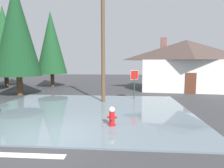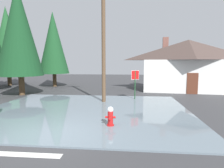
{
  "view_description": "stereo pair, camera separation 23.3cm",
  "coord_description": "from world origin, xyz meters",
  "px_view_note": "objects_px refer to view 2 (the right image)",
  "views": [
    {
      "loc": [
        2.93,
        -6.86,
        2.92
      ],
      "look_at": [
        2.05,
        4.84,
        1.58
      ],
      "focal_mm": 29.53,
      "sensor_mm": 36.0,
      "label": 1
    },
    {
      "loc": [
        3.16,
        -6.84,
        2.92
      ],
      "look_at": [
        2.05,
        4.84,
        1.58
      ],
      "focal_mm": 29.53,
      "sensor_mm": 36.0,
      "label": 2
    }
  ],
  "objects_px": {
    "pine_tree_tall_left": "(19,30)",
    "pine_tree_far_center": "(7,39)",
    "stop_sign_far": "(135,79)",
    "pine_tree_mid_left": "(53,43)",
    "fire_hydrant": "(110,117)",
    "utility_pole": "(103,33)",
    "house": "(188,64)"
  },
  "relations": [
    {
      "from": "stop_sign_far",
      "to": "pine_tree_mid_left",
      "type": "bearing_deg",
      "value": 142.3
    },
    {
      "from": "utility_pole",
      "to": "pine_tree_tall_left",
      "type": "height_order",
      "value": "pine_tree_tall_left"
    },
    {
      "from": "pine_tree_mid_left",
      "to": "fire_hydrant",
      "type": "bearing_deg",
      "value": -58.81
    },
    {
      "from": "house",
      "to": "pine_tree_mid_left",
      "type": "relative_size",
      "value": 1.12
    },
    {
      "from": "utility_pole",
      "to": "pine_tree_tall_left",
      "type": "bearing_deg",
      "value": 162.47
    },
    {
      "from": "fire_hydrant",
      "to": "pine_tree_mid_left",
      "type": "distance_m",
      "value": 17.06
    },
    {
      "from": "house",
      "to": "pine_tree_far_center",
      "type": "height_order",
      "value": "pine_tree_far_center"
    },
    {
      "from": "stop_sign_far",
      "to": "house",
      "type": "relative_size",
      "value": 0.23
    },
    {
      "from": "utility_pole",
      "to": "pine_tree_far_center",
      "type": "relative_size",
      "value": 0.96
    },
    {
      "from": "fire_hydrant",
      "to": "utility_pole",
      "type": "height_order",
      "value": "utility_pole"
    },
    {
      "from": "pine_tree_far_center",
      "to": "pine_tree_tall_left",
      "type": "bearing_deg",
      "value": -49.35
    },
    {
      "from": "pine_tree_far_center",
      "to": "stop_sign_far",
      "type": "bearing_deg",
      "value": -26.69
    },
    {
      "from": "fire_hydrant",
      "to": "pine_tree_far_center",
      "type": "bearing_deg",
      "value": 135.55
    },
    {
      "from": "stop_sign_far",
      "to": "pine_tree_far_center",
      "type": "height_order",
      "value": "pine_tree_far_center"
    },
    {
      "from": "stop_sign_far",
      "to": "pine_tree_tall_left",
      "type": "distance_m",
      "value": 11.13
    },
    {
      "from": "fire_hydrant",
      "to": "pine_tree_mid_left",
      "type": "height_order",
      "value": "pine_tree_mid_left"
    },
    {
      "from": "pine_tree_tall_left",
      "to": "pine_tree_far_center",
      "type": "bearing_deg",
      "value": 130.65
    },
    {
      "from": "fire_hydrant",
      "to": "pine_tree_mid_left",
      "type": "xyz_separation_m",
      "value": [
        -8.46,
        13.98,
        4.89
      ]
    },
    {
      "from": "fire_hydrant",
      "to": "stop_sign_far",
      "type": "distance_m",
      "value": 6.68
    },
    {
      "from": "pine_tree_tall_left",
      "to": "pine_tree_far_center",
      "type": "distance_m",
      "value": 9.01
    },
    {
      "from": "fire_hydrant",
      "to": "pine_tree_far_center",
      "type": "height_order",
      "value": "pine_tree_far_center"
    },
    {
      "from": "utility_pole",
      "to": "pine_tree_far_center",
      "type": "xyz_separation_m",
      "value": [
        -13.8,
        9.34,
        0.89
      ]
    },
    {
      "from": "utility_pole",
      "to": "pine_tree_mid_left",
      "type": "distance_m",
      "value": 11.5
    },
    {
      "from": "fire_hydrant",
      "to": "pine_tree_far_center",
      "type": "distance_m",
      "value": 21.48
    },
    {
      "from": "utility_pole",
      "to": "stop_sign_far",
      "type": "distance_m",
      "value": 4.28
    },
    {
      "from": "stop_sign_far",
      "to": "pine_tree_far_center",
      "type": "relative_size",
      "value": 0.23
    },
    {
      "from": "pine_tree_far_center",
      "to": "utility_pole",
      "type": "bearing_deg",
      "value": -34.1
    },
    {
      "from": "fire_hydrant",
      "to": "pine_tree_mid_left",
      "type": "bearing_deg",
      "value": 121.19
    },
    {
      "from": "utility_pole",
      "to": "house",
      "type": "xyz_separation_m",
      "value": [
        8.02,
        7.0,
        -2.26
      ]
    },
    {
      "from": "pine_tree_far_center",
      "to": "house",
      "type": "bearing_deg",
      "value": -6.12
    },
    {
      "from": "utility_pole",
      "to": "house",
      "type": "height_order",
      "value": "utility_pole"
    },
    {
      "from": "pine_tree_tall_left",
      "to": "pine_tree_mid_left",
      "type": "distance_m",
      "value": 6.31
    }
  ]
}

